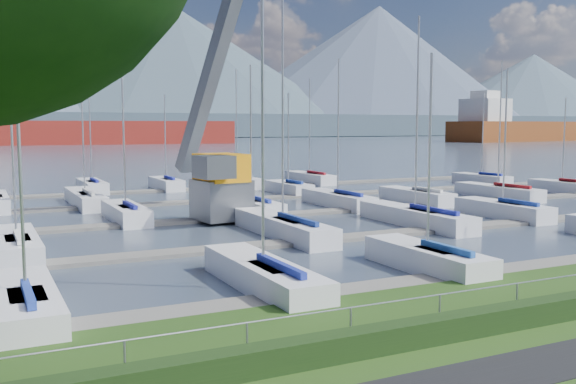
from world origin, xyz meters
TOP-DOWN VIEW (x-y plane):
  - path at (0.00, -3.00)m, footprint 160.00×2.00m
  - water at (0.00, 260.00)m, footprint 800.00×540.00m
  - hedge at (0.00, -0.40)m, footprint 80.00×0.70m
  - fence at (0.00, 0.00)m, footprint 80.00×0.04m
  - foothill at (0.00, 330.00)m, footprint 900.00×80.00m
  - mountains at (7.35, 404.62)m, footprint 1190.00×360.00m
  - docks at (0.00, 26.00)m, footprint 90.00×41.60m
  - crane at (2.02, 26.37)m, footprint 6.25×13.22m
  - cargo_ship_mid at (19.19, 209.82)m, footprint 94.85×26.80m
  - cargo_ship_east at (184.79, 176.16)m, footprint 79.45×28.59m
  - sailboat_fleet at (-4.48, 29.88)m, footprint 75.65×49.85m

SIDE VIEW (x-z plane):
  - water at x=0.00m, z-range -0.50..-0.30m
  - docks at x=0.00m, z-range -0.34..-0.09m
  - path at x=0.00m, z-range -0.01..0.03m
  - hedge at x=0.00m, z-range 0.00..0.70m
  - fence at x=0.00m, z-range 1.18..1.22m
  - cargo_ship_mid at x=19.19m, z-range -7.15..14.35m
  - cargo_ship_east at x=184.79m, z-range -6.96..14.54m
  - crane at x=2.02m, z-range -5.85..16.50m
  - sailboat_fleet at x=-4.48m, z-range -1.37..12.20m
  - foothill at x=0.00m, z-range 0.00..12.00m
  - mountains at x=7.35m, z-range -10.82..104.18m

